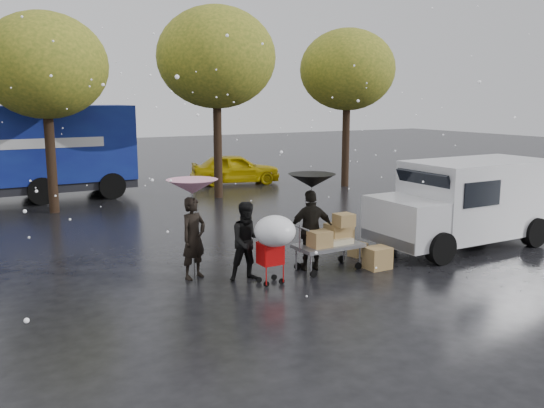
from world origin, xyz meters
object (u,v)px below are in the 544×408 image
person_pink (194,238)px  shopping_cart (274,235)px  yellow_taxi (235,169)px  vendor_cart (332,238)px  white_van (466,201)px  person_black (311,230)px  blue_truck (25,154)px

person_pink → shopping_cart: person_pink is taller
yellow_taxi → shopping_cart: bearing=173.2°
vendor_cart → white_van: 4.25m
white_van → yellow_taxi: (-0.41, 12.80, -0.49)m
person_black → blue_truck: (-4.40, 12.52, 0.86)m
person_black → white_van: size_ratio=0.37×
shopping_cart → yellow_taxi: 14.32m
person_black → vendor_cart: bearing=165.4°
blue_truck → yellow_taxi: (8.63, 0.11, -1.09)m
person_black → blue_truck: bearing=-57.3°
blue_truck → white_van: bearing=-54.5°
person_pink → vendor_cart: (2.91, -0.91, -0.14)m
vendor_cart → yellow_taxi: size_ratio=0.39×
vendor_cart → yellow_taxi: 13.40m
person_black → yellow_taxi: size_ratio=0.45×
vendor_cart → shopping_cart: 1.76m
person_pink → white_van: bearing=-29.3°
shopping_cart → white_van: 5.93m
person_black → shopping_cart: bearing=38.1°
white_van → blue_truck: 15.59m
shopping_cart → blue_truck: 13.49m
shopping_cart → white_van: white_van is taller
person_pink → shopping_cart: bearing=-68.9°
person_pink → shopping_cart: 1.78m
person_pink → yellow_taxi: bearing=38.2°
person_pink → person_black: 2.59m
person_black → person_pink: bearing=-2.3°
shopping_cart → white_van: (5.91, 0.42, 0.10)m
person_pink → shopping_cart: size_ratio=1.19×
person_black → shopping_cart: person_black is taller
shopping_cart → yellow_taxi: shopping_cart is taller
person_pink → white_van: size_ratio=0.35×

